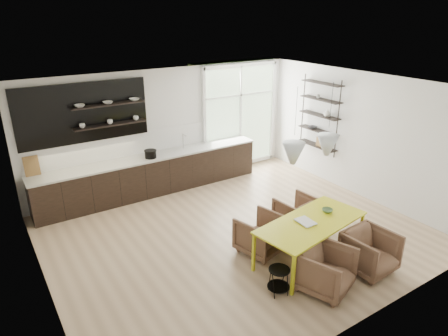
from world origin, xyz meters
TOP-DOWN VIEW (x-y plane):
  - room at (0.58, 1.10)m, footprint 7.02×6.01m
  - kitchen_run at (-0.69, 2.69)m, footprint 5.54×0.69m
  - right_shelving at (3.36, 1.17)m, footprint 0.26×1.22m
  - dining_table at (0.58, -1.46)m, footprint 2.19×1.25m
  - armchair_back_left at (0.02, -0.79)m, footprint 0.92×0.94m
  - armchair_back_right at (1.12, -0.54)m, footprint 0.79×0.81m
  - armchair_front_left at (0.20, -2.20)m, footprint 1.00×1.01m
  - armchair_front_right at (1.20, -2.25)m, footprint 0.81×0.83m
  - wire_stool at (-0.48, -1.88)m, footprint 0.35×0.35m
  - table_book at (0.34, -1.42)m, footprint 0.27×0.35m
  - table_bowl at (1.07, -1.35)m, footprint 0.24×0.24m

SIDE VIEW (x-z plane):
  - wire_stool at x=-0.48m, z-range 0.06..0.51m
  - armchair_back_right at x=1.12m, z-range 0.00..0.69m
  - armchair_back_left at x=0.02m, z-range 0.00..0.71m
  - armchair_front_right at x=1.20m, z-range 0.00..0.72m
  - armchair_front_left at x=0.20m, z-range 0.00..0.72m
  - kitchen_run at x=-0.69m, z-range -0.78..1.97m
  - dining_table at x=0.58m, z-range 0.33..1.08m
  - table_book at x=0.34m, z-range 0.76..0.79m
  - table_bowl at x=1.07m, z-range 0.76..0.82m
  - room at x=0.58m, z-range 0.00..2.92m
  - right_shelving at x=3.36m, z-range 0.70..2.60m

